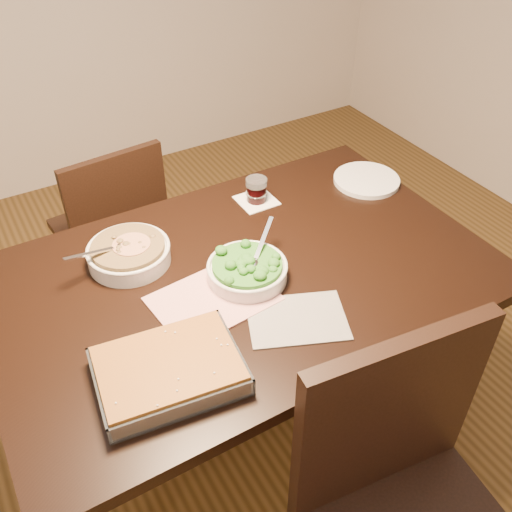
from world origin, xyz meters
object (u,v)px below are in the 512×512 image
at_px(broccoli_bowl, 247,270).
at_px(chair_near, 407,507).
at_px(baking_dish, 169,370).
at_px(chair_far, 114,226).
at_px(table, 244,297).
at_px(wine_tumbler, 256,190).
at_px(stew_bowl, 129,253).
at_px(dinner_plate, 366,180).

bearing_deg(broccoli_bowl, chair_near, -86.59).
relative_size(baking_dish, chair_far, 0.43).
bearing_deg(baking_dish, chair_near, -43.48).
bearing_deg(broccoli_bowl, table, 82.92).
relative_size(baking_dish, wine_tumbler, 4.45).
distance_m(stew_bowl, wine_tumbler, 0.48).
bearing_deg(baking_dish, chair_far, 87.51).
relative_size(table, chair_far, 1.71).
bearing_deg(baking_dish, table, 43.51).
bearing_deg(chair_far, wine_tumbler, 120.19).
distance_m(broccoli_bowl, chair_far, 0.90).
height_order(stew_bowl, chair_near, chair_near).
bearing_deg(dinner_plate, stew_bowl, 179.72).
distance_m(table, stew_bowl, 0.35).
height_order(table, broccoli_bowl, broccoli_bowl).
bearing_deg(chair_near, baking_dish, 135.52).
bearing_deg(wine_tumbler, table, -126.04).
bearing_deg(dinner_plate, baking_dish, -154.54).
height_order(baking_dish, wine_tumbler, wine_tumbler).
bearing_deg(chair_near, dinner_plate, 63.93).
distance_m(table, chair_far, 0.84).
distance_m(dinner_plate, chair_near, 1.08).
distance_m(broccoli_bowl, baking_dish, 0.39).
relative_size(dinner_plate, chair_far, 0.28).
height_order(broccoli_bowl, baking_dish, broccoli_bowl).
relative_size(broccoli_bowl, wine_tumbler, 2.79).
xyz_separation_m(table, broccoli_bowl, (-0.00, -0.03, 0.13)).
xyz_separation_m(table, chair_far, (-0.15, 0.80, -0.20)).
xyz_separation_m(baking_dish, chair_far, (0.18, 1.04, -0.32)).
height_order(broccoli_bowl, chair_near, chair_near).
bearing_deg(wine_tumbler, dinner_plate, -13.05).
relative_size(table, wine_tumbler, 17.48).
bearing_deg(chair_far, baking_dish, 74.99).
xyz_separation_m(baking_dish, wine_tumbler, (0.54, 0.53, 0.02)).
bearing_deg(wine_tumbler, chair_near, -100.17).
distance_m(stew_bowl, baking_dish, 0.45).
xyz_separation_m(stew_bowl, chair_near, (0.30, -0.89, -0.24)).
height_order(dinner_plate, chair_near, chair_near).
distance_m(table, chair_near, 0.70).
relative_size(stew_bowl, chair_near, 0.27).
bearing_deg(dinner_plate, broccoli_bowl, -159.18).
bearing_deg(dinner_plate, table, -161.46).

